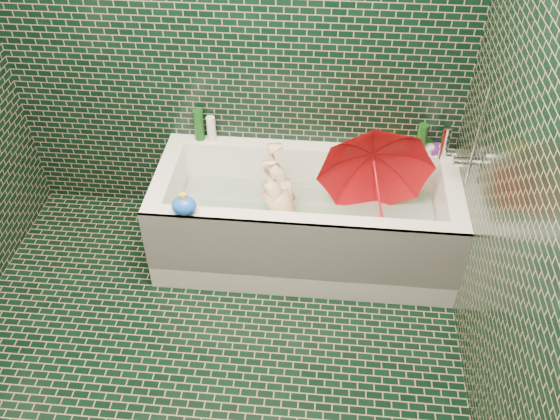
# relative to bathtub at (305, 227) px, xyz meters

# --- Properties ---
(floor) EXTENTS (2.80, 2.80, 0.00)m
(floor) POSITION_rel_bathtub_xyz_m (-0.45, -1.01, -0.21)
(floor) COLOR black
(floor) RESTS_ON ground
(wall_back) EXTENTS (2.80, 0.00, 2.80)m
(wall_back) POSITION_rel_bathtub_xyz_m (-0.45, 0.39, 1.04)
(wall_back) COLOR black
(wall_back) RESTS_ON floor
(wall_right) EXTENTS (0.00, 2.80, 2.80)m
(wall_right) POSITION_rel_bathtub_xyz_m (0.85, -1.01, 1.04)
(wall_right) COLOR black
(wall_right) RESTS_ON floor
(bathtub) EXTENTS (1.70, 0.75, 0.55)m
(bathtub) POSITION_rel_bathtub_xyz_m (0.00, 0.00, 0.00)
(bathtub) COLOR white
(bathtub) RESTS_ON floor
(bath_mat) EXTENTS (1.35, 0.47, 0.01)m
(bath_mat) POSITION_rel_bathtub_xyz_m (0.00, 0.02, -0.06)
(bath_mat) COLOR green
(bath_mat) RESTS_ON bathtub
(water) EXTENTS (1.48, 0.53, 0.00)m
(water) POSITION_rel_bathtub_xyz_m (0.00, 0.02, 0.09)
(water) COLOR silver
(water) RESTS_ON bathtub
(faucet) EXTENTS (0.18, 0.19, 0.55)m
(faucet) POSITION_rel_bathtub_xyz_m (0.81, 0.01, 0.56)
(faucet) COLOR silver
(faucet) RESTS_ON wall_right
(child) EXTENTS (0.90, 0.43, 0.37)m
(child) POSITION_rel_bathtub_xyz_m (-0.12, -0.01, 0.10)
(child) COLOR beige
(child) RESTS_ON bathtub
(umbrella) EXTENTS (0.85, 0.71, 0.86)m
(umbrella) POSITION_rel_bathtub_xyz_m (0.38, -0.01, 0.35)
(umbrella) COLOR red
(umbrella) RESTS_ON bathtub
(soap_bottle_a) EXTENTS (0.13, 0.13, 0.27)m
(soap_bottle_a) POSITION_rel_bathtub_xyz_m (0.70, 0.32, 0.34)
(soap_bottle_a) COLOR white
(soap_bottle_a) RESTS_ON bathtub
(soap_bottle_b) EXTENTS (0.10, 0.10, 0.17)m
(soap_bottle_b) POSITION_rel_bathtub_xyz_m (0.74, 0.32, 0.34)
(soap_bottle_b) COLOR #592078
(soap_bottle_b) RESTS_ON bathtub
(soap_bottle_c) EXTENTS (0.19, 0.19, 0.19)m
(soap_bottle_c) POSITION_rel_bathtub_xyz_m (0.69, 0.35, 0.34)
(soap_bottle_c) COLOR #124113
(soap_bottle_c) RESTS_ON bathtub
(bottle_right_tall) EXTENTS (0.07, 0.07, 0.20)m
(bottle_right_tall) POSITION_rel_bathtub_xyz_m (0.63, 0.32, 0.44)
(bottle_right_tall) COLOR #124113
(bottle_right_tall) RESTS_ON bathtub
(bottle_right_pump) EXTENTS (0.06, 0.06, 0.20)m
(bottle_right_pump) POSITION_rel_bathtub_xyz_m (0.76, 0.30, 0.44)
(bottle_right_pump) COLOR silver
(bottle_right_pump) RESTS_ON bathtub
(bottle_left_tall) EXTENTS (0.06, 0.06, 0.20)m
(bottle_left_tall) POSITION_rel_bathtub_xyz_m (-0.66, 0.35, 0.44)
(bottle_left_tall) COLOR #124113
(bottle_left_tall) RESTS_ON bathtub
(bottle_left_short) EXTENTS (0.06, 0.06, 0.16)m
(bottle_left_short) POSITION_rel_bathtub_xyz_m (-0.59, 0.35, 0.42)
(bottle_left_short) COLOR white
(bottle_left_short) RESTS_ON bathtub
(rubber_duck) EXTENTS (0.12, 0.08, 0.09)m
(rubber_duck) POSITION_rel_bathtub_xyz_m (0.50, 0.36, 0.38)
(rubber_duck) COLOR yellow
(rubber_duck) RESTS_ON bathtub
(bath_toy) EXTENTS (0.13, 0.11, 0.13)m
(bath_toy) POSITION_rel_bathtub_xyz_m (-0.61, -0.32, 0.39)
(bath_toy) COLOR blue
(bath_toy) RESTS_ON bathtub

